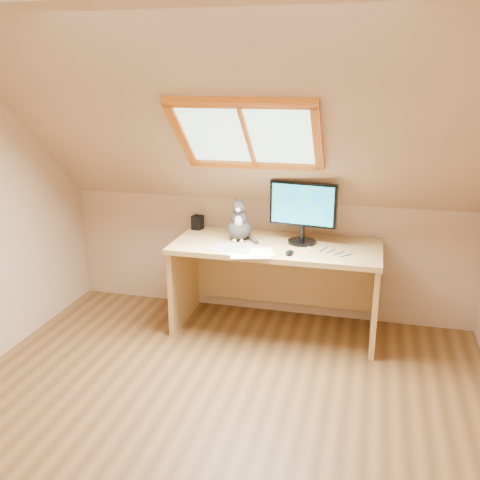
% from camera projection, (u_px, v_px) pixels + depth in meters
% --- Properties ---
extents(ground, '(3.50, 3.50, 0.00)m').
position_uv_depth(ground, '(206.00, 429.00, 3.18)').
color(ground, brown).
rests_on(ground, ground).
extents(room_shell, '(3.52, 3.52, 2.41)m').
position_uv_depth(room_shell, '(195.00, 198.00, 2.67)').
color(room_shell, tan).
rests_on(room_shell, ground).
extents(desk, '(1.63, 0.71, 0.74)m').
position_uv_depth(desk, '(277.00, 268.00, 4.33)').
color(desk, tan).
rests_on(desk, ground).
extents(monitor, '(0.53, 0.22, 0.49)m').
position_uv_depth(monitor, '(303.00, 209.00, 4.14)').
color(monitor, black).
rests_on(monitor, desk).
extents(cat, '(0.22, 0.26, 0.36)m').
position_uv_depth(cat, '(239.00, 224.00, 4.28)').
color(cat, '#3D3836').
rests_on(cat, desk).
extents(desk_speaker, '(0.10, 0.10, 0.12)m').
position_uv_depth(desk_speaker, '(198.00, 222.00, 4.59)').
color(desk_speaker, black).
rests_on(desk_speaker, desk).
extents(graphics_tablet, '(0.29, 0.21, 0.01)m').
position_uv_depth(graphics_tablet, '(232.00, 248.00, 4.08)').
color(graphics_tablet, '#B2B2B7').
rests_on(graphics_tablet, desk).
extents(mouse, '(0.08, 0.11, 0.03)m').
position_uv_depth(mouse, '(290.00, 253.00, 3.95)').
color(mouse, black).
rests_on(mouse, desk).
extents(papers, '(0.35, 0.30, 0.01)m').
position_uv_depth(papers, '(248.00, 252.00, 4.00)').
color(papers, white).
rests_on(papers, desk).
extents(cables, '(0.51, 0.26, 0.01)m').
position_uv_depth(cables, '(322.00, 252.00, 4.00)').
color(cables, silver).
rests_on(cables, desk).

